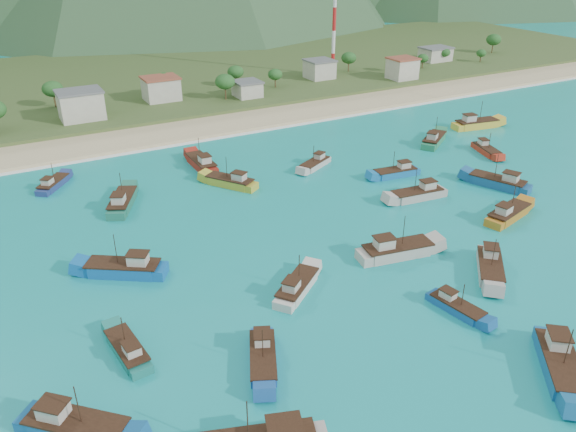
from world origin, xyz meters
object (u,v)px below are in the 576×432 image
boat_20 (75,427)px  boat_25 (53,185)px  radio_tower (335,7)px  boat_4 (486,150)px  boat_16 (297,288)px  boat_23 (476,124)px  boat_5 (434,140)px  boat_1 (560,365)px  boat_13 (122,203)px  boat_17 (418,195)px  boat_3 (128,351)px  boat_8 (125,269)px  boat_18 (396,173)px  boat_15 (508,214)px  boat_29 (263,358)px  boat_27 (498,183)px  boat_11 (490,268)px  boat_2 (396,251)px  boat_10 (202,164)px  boat_0 (315,164)px  boat_6 (231,182)px  boat_21 (456,308)px

boat_20 → boat_25: size_ratio=1.23×
radio_tower → boat_4: 81.99m
boat_16 → boat_23: size_ratio=0.76×
boat_5 → boat_4: bearing=-4.2°
boat_1 → boat_13: 76.10m
boat_5 → boat_17: size_ratio=0.99×
boat_3 → boat_20: size_ratio=0.87×
boat_8 → boat_18: size_ratio=1.17×
boat_15 → boat_29: 56.48m
boat_20 → boat_27: boat_27 is taller
radio_tower → boat_11: radio_tower is taller
radio_tower → boat_3: radio_tower is taller
boat_8 → boat_25: 39.29m
radio_tower → boat_16: radio_tower is taller
boat_3 → boat_23: (102.23, 44.92, 0.35)m
boat_16 → boat_23: boat_23 is taller
boat_15 → boat_20: 77.48m
boat_5 → boat_8: (-80.04, -22.62, 0.07)m
radio_tower → boat_15: radio_tower is taller
radio_tower → boat_5: 72.67m
boat_16 → boat_20: boat_20 is taller
boat_11 → boat_23: size_ratio=0.80×
boat_11 → boat_25: bearing=-8.3°
boat_4 → boat_11: bearing=60.9°
boat_4 → boat_29: size_ratio=0.95×
boat_15 → boat_18: bearing=176.5°
boat_2 → boat_3: boat_2 is taller
boat_3 → boat_1: bearing=-38.4°
boat_15 → boat_27: 14.24m
boat_3 → boat_25: bearing=83.9°
boat_1 → boat_23: (59.04, 71.66, 0.04)m
boat_15 → boat_8: bearing=-117.6°
boat_8 → boat_11: (48.13, -25.59, -0.11)m
boat_10 → boat_20: boat_20 is taller
boat_13 → boat_29: size_ratio=1.16×
boat_3 → boat_15: boat_15 is taller
boat_5 → boat_27: size_ratio=0.92×
radio_tower → boat_1: radio_tower is taller
boat_0 → boat_29: 62.90m
radio_tower → boat_17: size_ratio=3.86×
boat_5 → boat_23: 18.49m
boat_18 → boat_27: 20.32m
boat_2 → boat_16: 18.59m
boat_0 → boat_15: (17.44, -37.58, 0.20)m
boat_0 → boat_5: boat_5 is taller
boat_11 → boat_13: (-42.76, 49.01, 0.05)m
boat_10 → boat_20: bearing=-120.7°
boat_3 → boat_6: bearing=46.1°
boat_17 → boat_21: bearing=153.8°
boat_25 → radio_tower: bearing=64.5°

